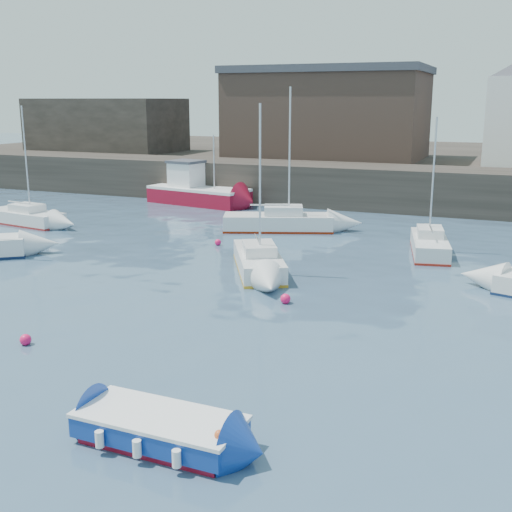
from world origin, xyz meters
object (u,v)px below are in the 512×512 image
at_px(sailboat_e, 25,217).
at_px(sailboat_f, 429,244).
at_px(blue_dinghy, 160,428).
at_px(buoy_mid, 285,303).
at_px(sailboat_b, 259,260).
at_px(buoy_far, 218,245).
at_px(fishing_boat, 196,190).
at_px(sailboat_h, 279,222).
at_px(buoy_near, 26,345).

relative_size(sailboat_e, sailboat_f, 1.07).
xyz_separation_m(blue_dinghy, buoy_mid, (-0.87, 10.95, -0.41)).
xyz_separation_m(sailboat_b, buoy_far, (-4.06, 4.16, -0.49)).
height_order(blue_dinghy, fishing_boat, fishing_boat).
relative_size(blue_dinghy, sailboat_f, 0.57).
xyz_separation_m(sailboat_f, buoy_mid, (-4.03, -10.60, -0.48)).
bearing_deg(sailboat_f, fishing_boat, 151.76).
bearing_deg(sailboat_f, buoy_far, -167.92).
relative_size(sailboat_h, buoy_near, 22.69).
bearing_deg(fishing_boat, sailboat_e, -118.12).
xyz_separation_m(blue_dinghy, sailboat_b, (-3.66, 15.06, 0.08)).
relative_size(buoy_near, buoy_mid, 0.93).
height_order(blue_dinghy, buoy_far, blue_dinghy).
distance_m(sailboat_e, buoy_mid, 22.63).
relative_size(sailboat_b, buoy_near, 20.33).
xyz_separation_m(sailboat_h, buoy_far, (-1.67, -5.00, -0.55)).
bearing_deg(sailboat_f, sailboat_b, -136.43).
bearing_deg(blue_dinghy, buoy_near, 152.64).
bearing_deg(buoy_mid, sailboat_e, 156.38).
bearing_deg(fishing_boat, buoy_far, -57.95).
height_order(sailboat_b, sailboat_e, sailboat_b).
bearing_deg(sailboat_b, sailboat_h, 104.67).
bearing_deg(sailboat_e, blue_dinghy, -42.82).
relative_size(sailboat_f, buoy_far, 19.92).
xyz_separation_m(sailboat_b, buoy_near, (-3.50, -11.35, -0.49)).
relative_size(sailboat_e, buoy_near, 19.78).
bearing_deg(blue_dinghy, buoy_mid, 94.57).
bearing_deg(sailboat_f, sailboat_e, -176.45).
xyz_separation_m(fishing_boat, sailboat_e, (-6.16, -11.53, -0.52)).
relative_size(sailboat_b, sailboat_e, 1.03).
distance_m(sailboat_b, buoy_near, 11.89).
relative_size(fishing_boat, sailboat_e, 1.12).
distance_m(sailboat_e, buoy_far, 13.90).
distance_m(blue_dinghy, sailboat_b, 15.50).
height_order(fishing_boat, sailboat_b, sailboat_b).
bearing_deg(fishing_boat, sailboat_h, -37.98).
bearing_deg(sailboat_h, sailboat_e, -164.87).
xyz_separation_m(blue_dinghy, sailboat_f, (3.16, 21.55, 0.07)).
bearing_deg(sailboat_e, sailboat_f, 3.55).
relative_size(fishing_boat, sailboat_h, 0.98).
bearing_deg(sailboat_h, sailboat_f, -16.13).
xyz_separation_m(fishing_boat, sailboat_f, (18.60, -9.99, -0.52)).
bearing_deg(blue_dinghy, sailboat_e, 137.18).
relative_size(sailboat_h, buoy_mid, 21.01).
bearing_deg(buoy_mid, sailboat_f, 69.16).
bearing_deg(sailboat_b, buoy_mid, -55.84).
distance_m(blue_dinghy, sailboat_h, 24.97).
height_order(sailboat_h, buoy_far, sailboat_h).
xyz_separation_m(fishing_boat, sailboat_b, (11.78, -16.48, -0.51)).
relative_size(fishing_boat, sailboat_f, 1.20).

